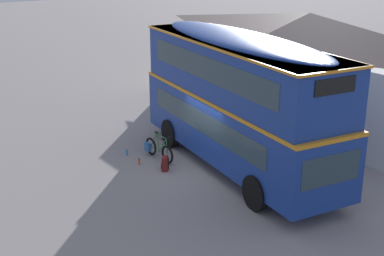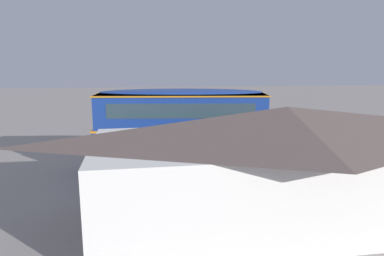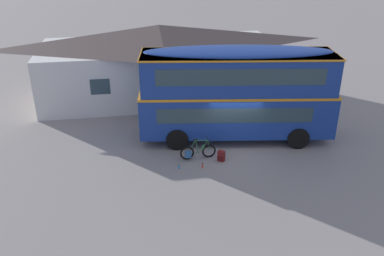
{
  "view_description": "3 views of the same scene",
  "coord_description": "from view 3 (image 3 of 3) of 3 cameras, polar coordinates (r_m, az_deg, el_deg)",
  "views": [
    {
      "loc": [
        14.33,
        -10.06,
        7.68
      ],
      "look_at": [
        -0.66,
        -0.28,
        1.45
      ],
      "focal_mm": 50.33,
      "sensor_mm": 36.0,
      "label": 1
    },
    {
      "loc": [
        2.01,
        20.65,
        6.49
      ],
      "look_at": [
        -0.52,
        -0.89,
        2.18
      ],
      "focal_mm": 33.14,
      "sensor_mm": 36.0,
      "label": 2
    },
    {
      "loc": [
        -4.18,
        -17.59,
        9.6
      ],
      "look_at": [
        -2.2,
        -1.17,
        1.73
      ],
      "focal_mm": 37.82,
      "sensor_mm": 36.0,
      "label": 3
    }
  ],
  "objects": [
    {
      "name": "double_decker_bus",
      "position": [
        20.33,
        6.36,
        5.28
      ],
      "size": [
        9.87,
        3.45,
        4.79
      ],
      "color": "black",
      "rests_on": "ground"
    },
    {
      "name": "backpack_on_ground",
      "position": [
        19.05,
        4.15,
        -3.87
      ],
      "size": [
        0.39,
        0.36,
        0.56
      ],
      "color": "maroon",
      "rests_on": "ground"
    },
    {
      "name": "water_bottle_blue_sports",
      "position": [
        18.48,
        -1.88,
        -5.49
      ],
      "size": [
        0.07,
        0.07,
        0.21
      ],
      "color": "#338CBF",
      "rests_on": "ground"
    },
    {
      "name": "water_bottle_red_squeeze",
      "position": [
        18.53,
        1.5,
        -5.31
      ],
      "size": [
        0.07,
        0.07,
        0.26
      ],
      "color": "#D84C33",
      "rests_on": "ground"
    },
    {
      "name": "pub_building",
      "position": [
        26.31,
        -4.54,
        9.42
      ],
      "size": [
        15.47,
        7.05,
        4.65
      ],
      "color": "silver",
      "rests_on": "ground"
    },
    {
      "name": "touring_bicycle",
      "position": [
        19.14,
        0.69,
        -3.37
      ],
      "size": [
        1.75,
        0.56,
        1.04
      ],
      "color": "black",
      "rests_on": "ground"
    },
    {
      "name": "ground_plane",
      "position": [
        20.47,
        5.75,
        -2.65
      ],
      "size": [
        120.0,
        120.0,
        0.0
      ],
      "primitive_type": "plane",
      "color": "gray"
    }
  ]
}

